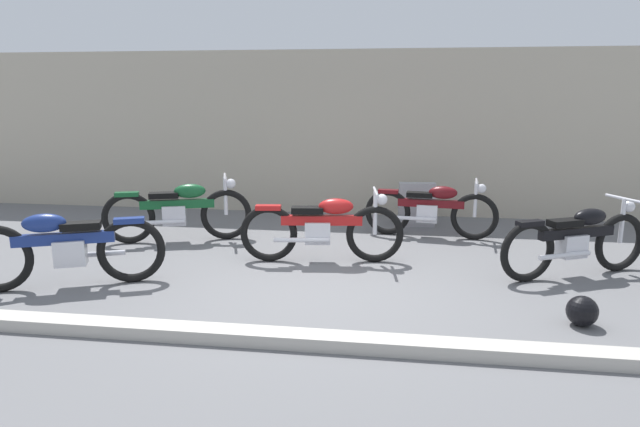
{
  "coord_description": "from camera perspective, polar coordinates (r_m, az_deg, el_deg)",
  "views": [
    {
      "loc": [
        0.88,
        -5.92,
        2.18
      ],
      "look_at": [
        -0.19,
        1.48,
        0.55
      ],
      "focal_mm": 31.32,
      "sensor_mm": 36.0,
      "label": 1
    }
  ],
  "objects": [
    {
      "name": "motorcycle_red",
      "position": [
        7.24,
        0.31,
        -1.44
      ],
      "size": [
        2.12,
        0.61,
        0.96
      ],
      "rotation": [
        0.0,
        0.0,
        0.12
      ],
      "color": "black",
      "rests_on": "ground_plane"
    },
    {
      "name": "stone_marker",
      "position": [
        9.36,
        9.85,
        0.91
      ],
      "size": [
        0.61,
        0.24,
        0.73
      ],
      "primitive_type": "cube",
      "rotation": [
        0.0,
        0.0,
        0.07
      ],
      "color": "#9E9EA3",
      "rests_on": "ground_plane"
    },
    {
      "name": "motorcycle_maroon",
      "position": [
        8.66,
        11.34,
        0.42
      ],
      "size": [
        2.01,
        0.56,
        0.9
      ],
      "rotation": [
        0.0,
        0.0,
        -0.11
      ],
      "color": "black",
      "rests_on": "ground_plane"
    },
    {
      "name": "ground_plane",
      "position": [
        6.37,
        -0.21,
        -7.71
      ],
      "size": [
        40.0,
        40.0,
        0.0
      ],
      "primitive_type": "plane",
      "color": "slate"
    },
    {
      "name": "motorcycle_blue",
      "position": [
        6.92,
        -24.77,
        -3.14
      ],
      "size": [
        2.05,
        1.02,
        0.98
      ],
      "rotation": [
        0.0,
        0.0,
        3.53
      ],
      "color": "black",
      "rests_on": "ground_plane"
    },
    {
      "name": "building_wall",
      "position": [
        10.19,
        3.29,
        8.2
      ],
      "size": [
        18.0,
        0.3,
        2.92
      ],
      "primitive_type": "cube",
      "color": "#B2A893",
      "rests_on": "ground_plane"
    },
    {
      "name": "curb_strip",
      "position": [
        5.02,
        -2.71,
        -12.68
      ],
      "size": [
        18.0,
        0.24,
        0.12
      ],
      "primitive_type": "cube",
      "color": "#B7B2A8",
      "rests_on": "ground_plane"
    },
    {
      "name": "motorcycle_black",
      "position": [
        7.35,
        24.77,
        -2.48
      ],
      "size": [
        1.91,
        1.05,
        0.93
      ],
      "rotation": [
        0.0,
        0.0,
        0.45
      ],
      "color": "black",
      "rests_on": "ground_plane"
    },
    {
      "name": "helmet",
      "position": [
        5.92,
        25.21,
        -9.01
      ],
      "size": [
        0.29,
        0.29,
        0.29
      ],
      "primitive_type": "sphere",
      "color": "black",
      "rests_on": "ground_plane"
    },
    {
      "name": "motorcycle_green",
      "position": [
        8.5,
        -14.21,
        0.3
      ],
      "size": [
        2.09,
        0.9,
        0.97
      ],
      "rotation": [
        0.0,
        0.0,
        0.32
      ],
      "color": "black",
      "rests_on": "ground_plane"
    }
  ]
}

